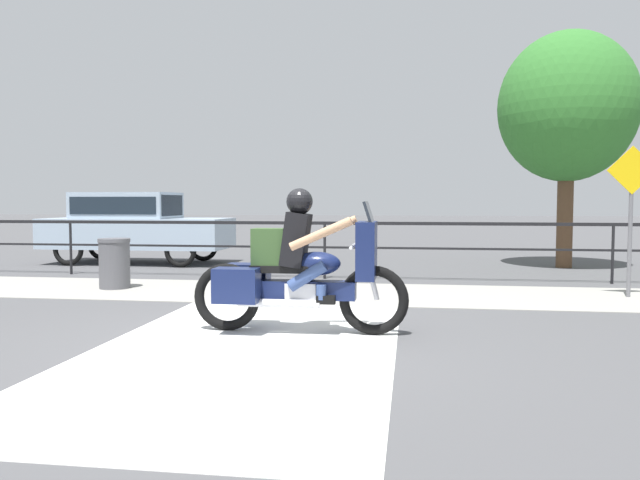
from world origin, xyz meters
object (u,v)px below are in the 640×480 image
at_px(motorcycle, 297,270).
at_px(street_sign, 631,202).
at_px(parked_car, 134,223).
at_px(tree_behind_sign, 567,108).
at_px(trash_bin, 114,263).

bearing_deg(motorcycle, street_sign, 32.86).
distance_m(motorcycle, parked_car, 8.81).
height_order(motorcycle, parked_car, parked_car).
bearing_deg(street_sign, tree_behind_sign, 88.89).
relative_size(motorcycle, street_sign, 1.05).
bearing_deg(parked_car, motorcycle, -51.50).
xyz_separation_m(trash_bin, tree_behind_sign, (8.19, 4.58, 3.05)).
bearing_deg(trash_bin, parked_car, 110.74).
xyz_separation_m(street_sign, tree_behind_sign, (0.09, 4.38, 2.04)).
relative_size(trash_bin, tree_behind_sign, 0.16).
bearing_deg(motorcycle, trash_bin, 137.93).
height_order(parked_car, trash_bin, parked_car).
xyz_separation_m(motorcycle, street_sign, (4.48, 3.19, 0.74)).
xyz_separation_m(trash_bin, street_sign, (8.10, 0.20, 1.01)).
relative_size(motorcycle, parked_car, 0.56).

